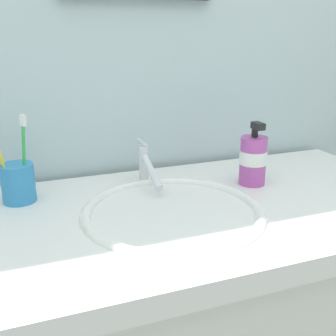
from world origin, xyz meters
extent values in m
cube|color=silver|center=(0.00, 0.32, 1.20)|extent=(2.40, 0.04, 2.40)
cube|color=white|center=(0.00, 0.00, 0.86)|extent=(1.20, 0.55, 0.05)
ellipsoid|color=white|center=(-0.02, -0.02, 0.82)|extent=(0.34, 0.34, 0.12)
torus|color=white|center=(-0.02, -0.02, 0.88)|extent=(0.39, 0.39, 0.02)
cylinder|color=#595B60|center=(-0.02, -0.02, 0.77)|extent=(0.03, 0.03, 0.01)
cylinder|color=silver|center=(-0.02, 0.19, 0.93)|extent=(0.02, 0.02, 0.09)
cylinder|color=silver|center=(-0.02, 0.13, 0.93)|extent=(0.02, 0.13, 0.06)
cylinder|color=silver|center=(-0.02, 0.20, 0.98)|extent=(0.01, 0.05, 0.01)
cylinder|color=#338CCC|center=(-0.33, 0.16, 0.93)|extent=(0.07, 0.07, 0.09)
cylinder|color=green|center=(-0.31, 0.15, 0.98)|extent=(0.02, 0.03, 0.18)
cube|color=white|center=(-0.30, 0.14, 1.07)|extent=(0.02, 0.02, 0.03)
cylinder|color=blue|center=(-0.35, 0.16, 0.98)|extent=(0.05, 0.01, 0.19)
cylinder|color=yellow|center=(-0.35, 0.15, 0.99)|extent=(0.04, 0.01, 0.20)
cylinder|color=#B24CA5|center=(0.22, 0.08, 0.94)|extent=(0.07, 0.07, 0.12)
cylinder|color=black|center=(0.22, 0.08, 1.01)|extent=(0.02, 0.02, 0.02)
cube|color=black|center=(0.22, 0.06, 1.03)|extent=(0.02, 0.04, 0.02)
cylinder|color=white|center=(0.22, 0.08, 0.95)|extent=(0.07, 0.07, 0.03)
camera|label=1|loc=(-0.32, -0.76, 1.25)|focal=44.11mm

